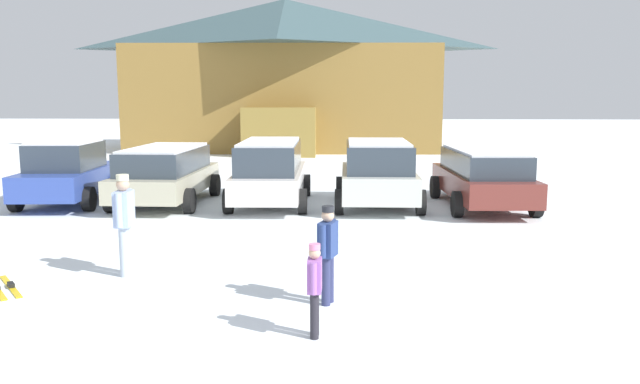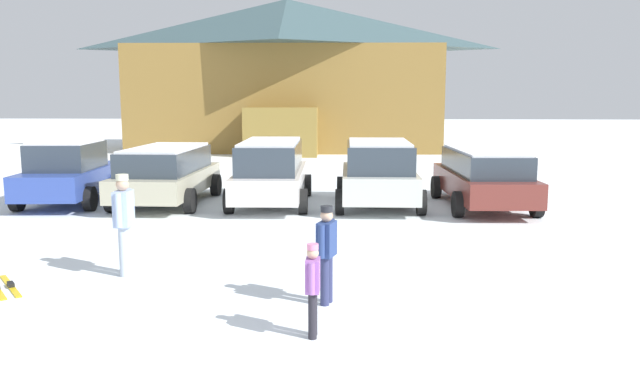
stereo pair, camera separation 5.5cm
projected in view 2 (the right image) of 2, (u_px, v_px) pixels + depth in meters
name	position (u px, v px, depth m)	size (l,w,h in m)	color
ski_lodge	(287.00, 74.00, 35.34)	(17.34, 10.74, 8.34)	olive
parked_blue_hatchback	(70.00, 172.00, 17.08)	(2.29, 4.26, 1.74)	#2F479C
parked_beige_suv	(167.00, 173.00, 17.05)	(2.29, 4.68, 1.57)	#B0AB8F
parked_white_suv	(271.00, 170.00, 16.92)	(2.18, 4.77, 1.75)	white
parked_silver_wagon	(378.00, 172.00, 16.57)	(2.25, 4.02, 1.76)	beige
parked_maroon_van	(483.00, 175.00, 16.50)	(2.29, 4.85, 1.55)	maroon
skier_teen_in_navy_coat	(327.00, 249.00, 8.72)	(0.29, 0.50, 1.41)	navy
skier_adult_in_blue_parka	(124.00, 219.00, 10.13)	(0.25, 0.62, 1.67)	#A5B3C6
skier_child_in_purple_jacket	(313.00, 285.00, 7.51)	(0.17, 0.43, 1.16)	#24222A
pair_of_skis	(3.00, 287.00, 9.55)	(1.08, 1.25, 0.08)	gold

